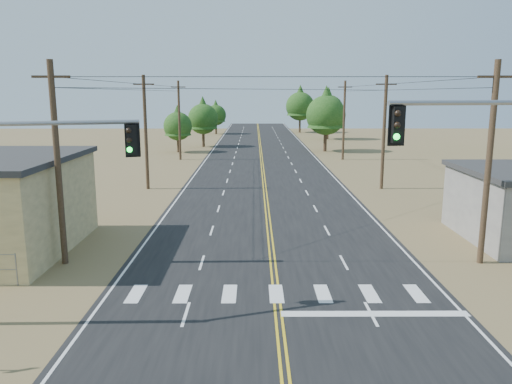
{
  "coord_description": "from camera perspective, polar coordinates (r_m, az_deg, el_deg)",
  "views": [
    {
      "loc": [
        -0.93,
        -12.05,
        8.44
      ],
      "look_at": [
        -0.85,
        12.82,
        3.5
      ],
      "focal_mm": 35.0,
      "sensor_mm": 36.0,
      "label": 1
    }
  ],
  "objects": [
    {
      "name": "utility_pole_left_near",
      "position": [
        26.1,
        -21.73,
        3.12
      ],
      "size": [
        1.8,
        0.3,
        10.0
      ],
      "color": "#4C3826",
      "rests_on": "ground"
    },
    {
      "name": "tree_right_mid",
      "position": [
        94.26,
        8.24,
        9.56
      ],
      "size": [
        5.77,
        5.77,
        9.61
      ],
      "color": "#3F2D1E",
      "rests_on": "ground"
    },
    {
      "name": "utility_pole_right_near",
      "position": [
        26.84,
        25.07,
        3.06
      ],
      "size": [
        1.8,
        0.3,
        10.0
      ],
      "color": "#4C3826",
      "rests_on": "ground"
    },
    {
      "name": "tree_left_near",
      "position": [
        73.36,
        -8.94,
        7.76
      ],
      "size": [
        4.1,
        4.1,
        6.83
      ],
      "color": "#3F2D1E",
      "rests_on": "ground"
    },
    {
      "name": "utility_pole_right_mid",
      "position": [
        45.63,
        14.42,
        6.71
      ],
      "size": [
        1.8,
        0.3,
        10.0
      ],
      "color": "#4C3826",
      "rests_on": "ground"
    },
    {
      "name": "utility_pole_left_mid",
      "position": [
        45.2,
        -12.5,
        6.75
      ],
      "size": [
        1.8,
        0.3,
        10.0
      ],
      "color": "#4C3826",
      "rests_on": "ground"
    },
    {
      "name": "tree_right_far",
      "position": [
        110.09,
        5.07,
        10.06
      ],
      "size": [
        6.16,
        6.16,
        10.27
      ],
      "color": "#3F2D1E",
      "rests_on": "ground"
    },
    {
      "name": "tree_left_mid",
      "position": [
        80.39,
        -6.08,
        8.65
      ],
      "size": [
        4.82,
        4.82,
        8.03
      ],
      "color": "#3F2D1E",
      "rests_on": "ground"
    },
    {
      "name": "utility_pole_left_far",
      "position": [
        64.85,
        -8.76,
        8.16
      ],
      "size": [
        1.8,
        0.3,
        10.0
      ],
      "color": "#4C3826",
      "rests_on": "ground"
    },
    {
      "name": "tree_left_far",
      "position": [
        105.79,
        -4.62,
        8.99
      ],
      "size": [
        4.29,
        4.29,
        7.15
      ],
      "color": "#3F2D1E",
      "rests_on": "ground"
    },
    {
      "name": "tree_right_near",
      "position": [
        74.27,
        8.0,
        9.14
      ],
      "size": [
        5.76,
        5.76,
        9.6
      ],
      "color": "#3F2D1E",
      "rests_on": "ground"
    },
    {
      "name": "road",
      "position": [
        42.9,
        1.06,
        -0.1
      ],
      "size": [
        15.0,
        200.0,
        0.02
      ],
      "primitive_type": "cube",
      "color": "black",
      "rests_on": "ground"
    },
    {
      "name": "signal_mast_left",
      "position": [
        19.97,
        -25.12,
        0.58
      ],
      "size": [
        5.84,
        2.07,
        7.59
      ],
      "rotation": [
        0.0,
        0.0,
        0.31
      ],
      "color": "gray",
      "rests_on": "ground"
    },
    {
      "name": "utility_pole_right_far",
      "position": [
        65.15,
        10.02,
        8.14
      ],
      "size": [
        1.8,
        0.3,
        10.0
      ],
      "color": "#4C3826",
      "rests_on": "ground"
    }
  ]
}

